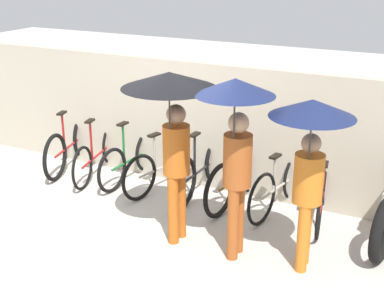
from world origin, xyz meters
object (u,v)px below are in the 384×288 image
(parked_bicycle_0, at_px, (70,145))
(parked_bicycle_4, at_px, (201,169))
(parked_bicycle_2, at_px, (131,158))
(parked_bicycle_3, at_px, (163,166))
(parked_bicycle_1, at_px, (98,153))
(parked_bicycle_7, at_px, (322,195))
(pedestrian_center, at_px, (236,127))
(parked_bicycle_5, at_px, (238,177))
(parked_bicycle_6, at_px, (280,185))
(pedestrian_trailing, at_px, (310,144))
(pedestrian_leading, at_px, (172,109))

(parked_bicycle_0, xyz_separation_m, parked_bicycle_4, (2.36, 0.02, 0.00))
(parked_bicycle_2, bearing_deg, parked_bicycle_3, -91.50)
(parked_bicycle_1, distance_m, parked_bicycle_4, 1.77)
(parked_bicycle_4, distance_m, parked_bicycle_7, 1.77)
(pedestrian_center, bearing_deg, parked_bicycle_7, -117.44)
(parked_bicycle_0, height_order, parked_bicycle_1, parked_bicycle_1)
(parked_bicycle_5, distance_m, parked_bicycle_6, 0.59)
(parked_bicycle_3, relative_size, parked_bicycle_6, 1.00)
(parked_bicycle_7, bearing_deg, parked_bicycle_2, 80.99)
(parked_bicycle_2, xyz_separation_m, pedestrian_center, (2.26, -1.37, 1.23))
(parked_bicycle_7, bearing_deg, parked_bicycle_5, 82.01)
(parked_bicycle_2, xyz_separation_m, parked_bicycle_3, (0.59, -0.04, 0.00))
(parked_bicycle_1, relative_size, parked_bicycle_6, 1.04)
(parked_bicycle_2, height_order, parked_bicycle_7, parked_bicycle_7)
(parked_bicycle_4, distance_m, pedestrian_trailing, 2.53)
(parked_bicycle_1, bearing_deg, parked_bicycle_4, -100.10)
(pedestrian_leading, height_order, pedestrian_center, pedestrian_center)
(pedestrian_center, height_order, pedestrian_trailing, pedestrian_center)
(parked_bicycle_4, height_order, parked_bicycle_5, parked_bicycle_4)
(parked_bicycle_2, distance_m, parked_bicycle_3, 0.59)
(parked_bicycle_6, distance_m, pedestrian_trailing, 1.86)
(pedestrian_center, bearing_deg, parked_bicycle_0, -23.24)
(parked_bicycle_3, height_order, pedestrian_center, pedestrian_center)
(parked_bicycle_2, relative_size, pedestrian_trailing, 0.82)
(parked_bicycle_1, xyz_separation_m, pedestrian_center, (2.86, -1.33, 1.23))
(parked_bicycle_6, distance_m, parked_bicycle_7, 0.59)
(parked_bicycle_2, height_order, parked_bicycle_6, parked_bicycle_2)
(parked_bicycle_3, relative_size, parked_bicycle_5, 0.96)
(pedestrian_center, relative_size, pedestrian_trailing, 1.08)
(pedestrian_leading, bearing_deg, parked_bicycle_0, -25.34)
(parked_bicycle_0, distance_m, parked_bicycle_4, 2.36)
(parked_bicycle_5, relative_size, parked_bicycle_7, 1.06)
(pedestrian_leading, distance_m, pedestrian_trailing, 1.57)
(pedestrian_leading, xyz_separation_m, pedestrian_trailing, (1.56, 0.10, -0.19))
(parked_bicycle_7, xyz_separation_m, pedestrian_trailing, (0.10, -1.29, 1.14))
(parked_bicycle_3, height_order, pedestrian_trailing, pedestrian_trailing)
(parked_bicycle_3, bearing_deg, parked_bicycle_6, -75.57)
(parked_bicycle_1, relative_size, parked_bicycle_4, 0.95)
(parked_bicycle_4, bearing_deg, parked_bicycle_7, -88.70)
(parked_bicycle_5, relative_size, parked_bicycle_6, 1.04)
(parked_bicycle_5, bearing_deg, pedestrian_leading, 175.72)
(parked_bicycle_5, relative_size, pedestrian_leading, 0.81)
(parked_bicycle_0, xyz_separation_m, parked_bicycle_7, (4.12, 0.01, -0.03))
(parked_bicycle_0, height_order, parked_bicycle_5, parked_bicycle_0)
(parked_bicycle_4, bearing_deg, parked_bicycle_2, 93.01)
(parked_bicycle_6, height_order, parked_bicycle_7, parked_bicycle_7)
(parked_bicycle_0, distance_m, pedestrian_leading, 3.28)
(parked_bicycle_1, height_order, parked_bicycle_6, parked_bicycle_1)
(parked_bicycle_6, height_order, pedestrian_center, pedestrian_center)
(parked_bicycle_3, xyz_separation_m, pedestrian_leading, (0.90, -1.34, 1.33))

